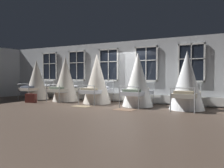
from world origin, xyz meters
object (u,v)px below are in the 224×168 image
Objects in this scene: cot_first at (37,80)px; cot_second at (65,80)px; cot_fourth at (138,80)px; suitcase_dark at (31,98)px; cot_third at (97,79)px; cot_fifth at (187,81)px.

cot_second reaches higher than cot_first.
cot_fourth reaches higher than suitcase_dark.
cot_third is at bearing 89.03° from cot_fourth.
cot_third is 1.02× the size of cot_fourth.
cot_fifth is at bearing -89.71° from cot_fourth.
cot_fourth reaches higher than cot_first.
cot_fourth is (2.12, -0.03, -0.03)m from cot_third.
cot_third is 4.19m from cot_fifth.
cot_first is 3.75× the size of suitcase_dark.
cot_fourth is 1.01× the size of cot_fifth.
cot_fourth is at bearing -92.36° from cot_third.
cot_fourth is (4.10, -0.07, 0.00)m from cot_second.
suitcase_dark is (-7.12, -1.39, -0.89)m from cot_fifth.
suitcase_dark is at bearing 114.18° from cot_third.
cot_fifth reaches higher than suitcase_dark.
cot_fifth reaches higher than cot_first.
cot_first is at bearing 88.76° from cot_third.
cot_second reaches higher than suitcase_dark.
cot_second is 1.00× the size of cot_fourth.
cot_third is at bearing -89.37° from cot_second.
cot_fourth is at bearing -89.10° from cot_first.
cot_first is 4.04m from cot_third.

